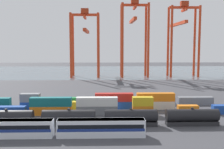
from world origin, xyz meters
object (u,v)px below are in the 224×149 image
passenger_train (55,127)px  shipping_container_11 (72,105)px  shipping_container_1 (51,110)px  shipping_container_9 (30,106)px  gantry_crane_west (85,36)px  gantry_crane_central (134,30)px  freight_tank_row (100,117)px  gantry_crane_east (182,31)px  shipping_container_12 (114,105)px  shipping_container_17 (41,101)px

passenger_train → shipping_container_11: (0.75, 26.41, -0.84)m
shipping_container_1 → shipping_container_9: 10.28m
gantry_crane_west → shipping_container_11: bearing=-88.6°
shipping_container_9 → gantry_crane_central: 109.38m
freight_tank_row → shipping_container_11: freight_tank_row is taller
freight_tank_row → gantry_crane_east: (53.06, 115.59, 27.69)m
shipping_container_1 → shipping_container_12: same height
passenger_train → shipping_container_1: (-4.73, 19.75, -0.84)m
shipping_container_17 → gantry_crane_east: (73.74, 90.62, 28.56)m
gantry_crane_central → gantry_crane_east: (32.26, 1.16, -0.71)m
passenger_train → gantry_crane_west: size_ratio=0.91×
passenger_train → gantry_crane_west: (-1.61, 123.58, 24.66)m
gantry_crane_east → gantry_crane_central: bearing=-177.9°
shipping_container_9 → gantry_crane_central: size_ratio=0.12×
shipping_container_11 → shipping_container_9: bearing=180.0°
gantry_crane_central → freight_tank_row: bearing=-100.3°
passenger_train → gantry_crane_east: bearing=63.0°
shipping_container_11 → shipping_container_12: (13.31, 0.00, 0.00)m
shipping_container_12 → gantry_crane_central: gantry_crane_central is taller
passenger_train → freight_tank_row: size_ratio=0.66×
shipping_container_11 → gantry_crane_west: (-2.36, 97.17, 25.50)m
shipping_container_1 → shipping_container_11: 8.63m
shipping_container_11 → gantry_crane_east: (62.17, 97.29, 28.56)m
shipping_container_11 → gantry_crane_east: 118.94m
shipping_container_11 → shipping_container_17: same height
freight_tank_row → gantry_crane_central: size_ratio=1.20×
shipping_container_1 → gantry_crane_east: gantry_crane_east is taller
passenger_train → gantry_crane_east: size_ratio=0.82×
shipping_container_12 → gantry_crane_west: 101.67m
shipping_container_1 → gantry_crane_east: size_ratio=0.25×
gantry_crane_west → passenger_train: bearing=-89.3°
shipping_container_1 → shipping_container_11: size_ratio=1.00×
shipping_container_1 → gantry_crane_central: 112.58m
passenger_train → gantry_crane_west: gantry_crane_west is taller
shipping_container_12 → shipping_container_1: bearing=-160.5°
gantry_crane_central → gantry_crane_east: 32.29m
shipping_container_1 → shipping_container_9: same height
shipping_container_1 → freight_tank_row: bearing=-38.6°
passenger_train → gantry_crane_central: gantry_crane_central is taller
shipping_container_1 → gantry_crane_central: size_ratio=0.24×
passenger_train → shipping_container_1: bearing=103.5°
shipping_container_9 → shipping_container_12: 26.63m
shipping_container_9 → shipping_container_17: bearing=75.3°
shipping_container_11 → gantry_crane_central: gantry_crane_central is taller
freight_tank_row → shipping_container_11: 20.46m
gantry_crane_west → shipping_container_17: bearing=-95.8°
shipping_container_12 → shipping_container_17: 25.76m
shipping_container_17 → gantry_crane_central: (41.47, 89.46, 29.28)m
shipping_container_17 → shipping_container_12: bearing=-15.0°
passenger_train → shipping_container_1: size_ratio=3.31×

